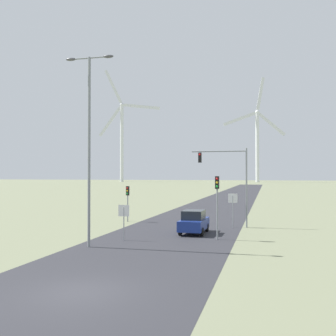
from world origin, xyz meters
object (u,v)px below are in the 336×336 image
Objects in this scene: streetlamp at (89,130)px; traffic_light_mast_overhead at (228,171)px; stop_sign_far at (233,204)px; car_approaching at (194,222)px; traffic_light_post_near_right at (217,193)px; wind_turbine_left at (257,138)px; wind_turbine_far_left at (122,133)px; stop_sign_near at (124,216)px; traffic_light_post_near_left at (128,196)px.

streetlamp reaches higher than traffic_light_mast_overhead.
streetlamp is 4.13× the size of stop_sign_far.
streetlamp is 2.96× the size of car_approaching.
car_approaching is (-2.66, -4.33, -1.16)m from stop_sign_far.
stop_sign_far is 0.66× the size of traffic_light_post_near_right.
traffic_light_mast_overhead reaches higher than car_approaching.
traffic_light_post_near_right is at bearing -89.36° from wind_turbine_left.
streetlamp is at bearing -122.99° from traffic_light_mast_overhead.
car_approaching is 0.06× the size of wind_turbine_far_left.
traffic_light_mast_overhead reaches higher than stop_sign_near.
streetlamp reaches higher than traffic_light_post_near_left.
streetlamp reaches higher than stop_sign_far.
wind_turbine_far_left is (-87.35, 201.02, 28.84)m from stop_sign_far.
stop_sign_far is 0.04× the size of wind_turbine_far_left.
streetlamp is 14.37m from traffic_light_mast_overhead.
car_approaching is at bearing -121.54° from stop_sign_far.
traffic_light_post_near_right is at bearing -48.73° from car_approaching.
stop_sign_far is 5.21m from car_approaching.
wind_turbine_left reaches higher than traffic_light_mast_overhead.
wind_turbine_left reaches higher than streetlamp.
wind_turbine_far_left is (-84.70, 205.35, 30.00)m from car_approaching.
traffic_light_post_near_left is at bearing 172.19° from traffic_light_mast_overhead.
wind_turbine_left is (-2.49, 206.44, 21.65)m from traffic_light_mast_overhead.
stop_sign_far is at bearing 85.56° from traffic_light_post_near_right.
traffic_light_post_near_right is at bearing -90.89° from traffic_light_mast_overhead.
traffic_light_mast_overhead is at bearing -89.31° from wind_turbine_left.
wind_turbine_far_left is at bearing 113.49° from stop_sign_far.
stop_sign_far is 0.85× the size of traffic_light_post_near_left.
stop_sign_near is at bearing -91.05° from wind_turbine_left.
traffic_light_post_near_left is 0.50× the size of traffic_light_mast_overhead.
traffic_light_post_near_left is (-3.50, 10.33, 0.81)m from stop_sign_near.
traffic_light_post_near_right is 0.06× the size of wind_turbine_far_left.
streetlamp is 3.51× the size of traffic_light_post_near_left.
wind_turbine_far_left reaches higher than traffic_light_mast_overhead.
traffic_light_mast_overhead is (6.43, 8.97, 3.18)m from stop_sign_near.
streetlamp is 0.17× the size of wind_turbine_far_left.
traffic_light_post_near_left is at bearing 171.18° from stop_sign_far.
traffic_light_post_near_right is 0.07× the size of wind_turbine_left.
streetlamp is 1.76× the size of traffic_light_mast_overhead.
traffic_light_mast_overhead is at bearing 54.37° from stop_sign_near.
wind_turbine_far_left is 1.13× the size of wind_turbine_left.
traffic_light_post_near_left is 10.30m from traffic_light_mast_overhead.
wind_turbine_left reaches higher than traffic_light_post_near_right.
car_approaching is 0.07× the size of wind_turbine_left.
streetlamp reaches higher than car_approaching.
stop_sign_near is 0.36× the size of traffic_light_mast_overhead.
traffic_light_post_near_right is 1.09× the size of car_approaching.
wind_turbine_left reaches higher than traffic_light_post_near_left.
wind_turbine_left is (-2.38, 213.44, 23.29)m from traffic_light_post_near_right.
car_approaching is (-2.13, 2.43, -2.37)m from traffic_light_post_near_right.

